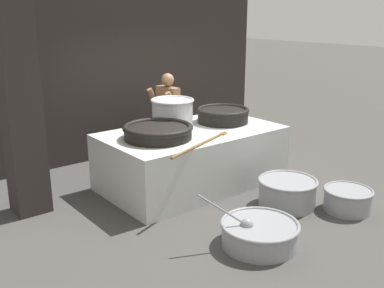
% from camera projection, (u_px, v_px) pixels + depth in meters
% --- Properties ---
extents(ground_plane, '(60.00, 60.00, 0.00)m').
position_uv_depth(ground_plane, '(192.00, 183.00, 7.48)').
color(ground_plane, '#474442').
extents(back_wall, '(6.68, 0.24, 3.36)m').
position_uv_depth(back_wall, '(119.00, 69.00, 8.69)').
color(back_wall, '#2D2826').
rests_on(back_wall, ground_plane).
extents(support_pillar, '(0.47, 0.47, 3.36)m').
position_uv_depth(support_pillar, '(19.00, 95.00, 6.00)').
color(support_pillar, '#2D2826').
rests_on(support_pillar, ground_plane).
extents(hearth_platform, '(2.87, 1.65, 0.91)m').
position_uv_depth(hearth_platform, '(192.00, 157.00, 7.35)').
color(hearth_platform, silver).
rests_on(hearth_platform, ground_plane).
extents(giant_wok_near, '(1.06, 1.06, 0.21)m').
position_uv_depth(giant_wok_near, '(158.00, 131.00, 6.74)').
color(giant_wok_near, black).
rests_on(giant_wok_near, hearth_platform).
extents(giant_wok_far, '(0.90, 0.90, 0.25)m').
position_uv_depth(giant_wok_far, '(223.00, 115.00, 7.71)').
color(giant_wok_far, black).
rests_on(giant_wok_far, hearth_platform).
extents(stock_pot, '(0.72, 0.72, 0.45)m').
position_uv_depth(stock_pot, '(172.00, 112.00, 7.46)').
color(stock_pot, '#B7B7BC').
rests_on(stock_pot, hearth_platform).
extents(stirring_paddle, '(1.45, 0.59, 0.04)m').
position_uv_depth(stirring_paddle, '(203.00, 143.00, 6.47)').
color(stirring_paddle, brown).
rests_on(stirring_paddle, hearth_platform).
extents(cook, '(0.42, 0.63, 1.68)m').
position_uv_depth(cook, '(168.00, 115.00, 8.27)').
color(cook, '#8C6647').
rests_on(cook, ground_plane).
extents(prep_bowl_vegetables, '(1.15, 0.97, 0.71)m').
position_uv_depth(prep_bowl_vegetables, '(259.00, 233.00, 5.47)').
color(prep_bowl_vegetables, gray).
rests_on(prep_bowl_vegetables, ground_plane).
extents(prep_bowl_meat, '(0.87, 0.87, 0.41)m').
position_uv_depth(prep_bowl_meat, '(287.00, 191.00, 6.56)').
color(prep_bowl_meat, gray).
rests_on(prep_bowl_meat, ground_plane).
extents(prep_bowl_extra, '(0.69, 0.69, 0.33)m').
position_uv_depth(prep_bowl_extra, '(348.00, 199.00, 6.42)').
color(prep_bowl_extra, gray).
rests_on(prep_bowl_extra, ground_plane).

